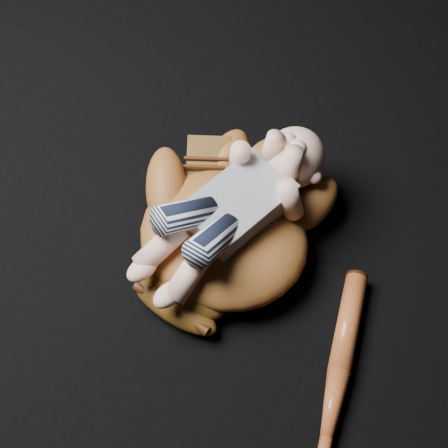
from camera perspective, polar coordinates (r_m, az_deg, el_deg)
name	(u,v)px	position (r m, az deg, el deg)	size (l,w,h in m)	color
baseball_glove	(224,233)	(1.15, -0.02, -0.72)	(0.36, 0.41, 0.13)	brown
newborn_baby	(225,210)	(1.10, 0.10, 1.16)	(0.18, 0.39, 0.16)	beige
baseball_bat	(336,386)	(1.10, 9.32, -13.12)	(0.04, 0.39, 0.04)	#AD4A21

